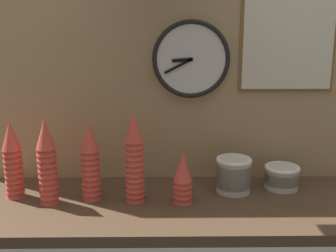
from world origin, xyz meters
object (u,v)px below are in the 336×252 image
Objects in this scene: cup_stack_center_right at (183,178)px; menu_board at (288,40)px; cup_stack_left at (47,162)px; cup_stack_center_left at (90,161)px; wall_clock at (191,59)px; bowl_stack_far_right at (282,176)px; bowl_stack_right at (233,174)px; cup_stack_far_left at (13,160)px; cup_stack_center at (135,158)px.

menu_board reaches higher than cup_stack_center_right.
cup_stack_left is 1.07m from menu_board.
wall_clock reaches higher than cup_stack_center_left.
bowl_stack_right is at bearing -170.89° from bowl_stack_far_right.
cup_stack_center_left is 1.00× the size of cup_stack_far_left.
bowl_stack_right is (0.56, 0.07, -0.08)m from cup_stack_center_left.
cup_stack_center_left is 0.71× the size of menu_board.
cup_stack_center_left is at bearing 13.11° from cup_stack_left.
cup_stack_center is 0.79m from menu_board.
cup_stack_left is (-0.50, 0.00, 0.06)m from cup_stack_center_right.
wall_clock is (0.04, 0.25, 0.42)m from cup_stack_center_right.
cup_stack_center_left is at bearing -151.42° from wall_clock.
cup_stack_far_left is 1.07m from bowl_stack_far_right.
wall_clock reaches higher than cup_stack_far_left.
bowl_stack_right is (0.86, 0.04, -0.08)m from cup_stack_far_left.
bowl_stack_far_right is at bearing -17.26° from wall_clock.
cup_stack_center is at bearing -132.92° from wall_clock.
wall_clock is at bearing 24.56° from cup_stack_left.
menu_board reaches higher than bowl_stack_far_right.
cup_stack_far_left is at bearing -177.16° from bowl_stack_right.
cup_stack_center is 0.62m from bowl_stack_far_right.
cup_stack_center reaches higher than bowl_stack_right.
cup_stack_center_right is 0.61× the size of cup_stack_left.
menu_board is (0.03, 0.12, 0.54)m from bowl_stack_far_right.
menu_board is (0.62, 0.25, 0.42)m from cup_stack_center.
cup_stack_far_left is (-0.47, 0.05, -0.02)m from cup_stack_center.
cup_stack_left is at bearing -171.89° from bowl_stack_right.
bowl_stack_right is at bearing -41.66° from wall_clock.
cup_stack_center_right is 0.49m from wall_clock.
cup_stack_center_right is 0.51m from cup_stack_left.
cup_stack_far_left is 0.80m from wall_clock.
cup_stack_center is 1.08× the size of wall_clock.
bowl_stack_right is (0.71, 0.10, -0.09)m from cup_stack_left.
cup_stack_center reaches higher than bowl_stack_far_right.
wall_clock is 0.75× the size of menu_board.
cup_stack_left is at bearing -21.72° from cup_stack_far_left.
menu_board reaches higher than cup_stack_left.
cup_stack_center_left is 0.36m from cup_stack_center_right.
wall_clock reaches higher than cup_stack_left.
bowl_stack_far_right is at bearing 7.36° from cup_stack_center_left.
bowl_stack_right is 0.49m from wall_clock.
cup_stack_center_left is 1.54× the size of cup_stack_center_right.
menu_board is at bearing 30.79° from cup_stack_center_right.
cup_stack_center_right is at bearing -149.21° from menu_board.
cup_stack_center is 0.32m from cup_stack_left.
cup_stack_left is at bearing -178.14° from cup_stack_center.
wall_clock reaches higher than bowl_stack_far_right.
wall_clock is at bearing 138.34° from bowl_stack_right.
cup_stack_center reaches higher than cup_stack_center_left.
menu_board is (0.23, 0.16, 0.52)m from bowl_stack_right.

